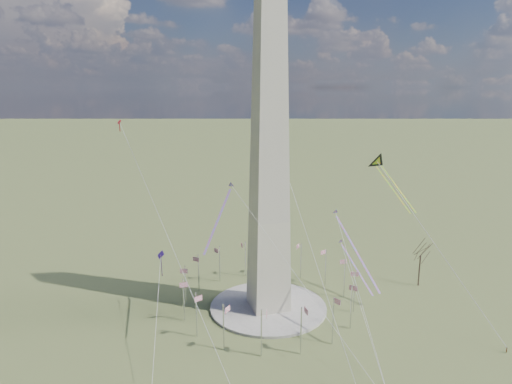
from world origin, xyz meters
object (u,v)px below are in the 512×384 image
object	(u,v)px
tree_near	(421,253)
kite_delta_black	(379,165)
person_east	(507,350)
washington_monument	(269,155)

from	to	relation	value
tree_near	kite_delta_black	world-z (taller)	kite_delta_black
person_east	kite_delta_black	distance (m)	62.69
washington_monument	person_east	bearing A→B (deg)	-38.92
person_east	tree_near	bearing A→B (deg)	-128.11
washington_monument	person_east	distance (m)	80.78
washington_monument	person_east	world-z (taller)	washington_monument
washington_monument	kite_delta_black	size ratio (longest dim) A/B	5.09
tree_near	person_east	world-z (taller)	tree_near
washington_monument	tree_near	distance (m)	65.77
kite_delta_black	person_east	bearing A→B (deg)	97.30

